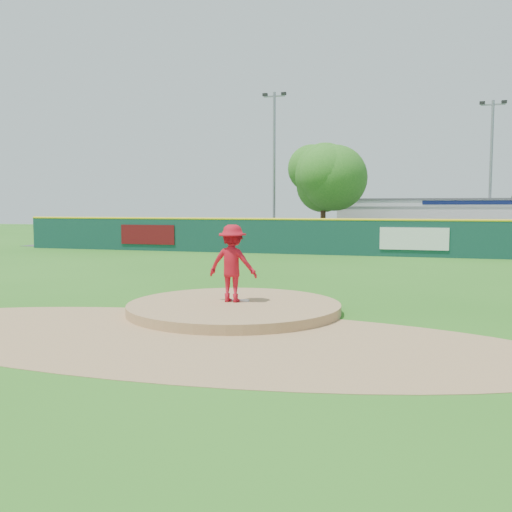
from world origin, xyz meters
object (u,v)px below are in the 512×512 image
(light_pole_right, at_px, (491,166))
(pool_building_grp, at_px, (443,220))
(playground_slide, at_px, (185,235))
(pitcher, at_px, (233,263))
(deciduous_tree, at_px, (323,180))
(light_pole_left, at_px, (274,161))
(van, at_px, (455,239))

(light_pole_right, bearing_deg, pool_building_grp, 135.05)
(light_pole_right, bearing_deg, playground_slide, -166.38)
(pitcher, relative_size, light_pole_right, 0.20)
(pitcher, distance_m, deciduous_tree, 25.11)
(deciduous_tree, bearing_deg, pitcher, -85.63)
(deciduous_tree, height_order, light_pole_left, light_pole_left)
(van, relative_size, light_pole_left, 0.46)
(playground_slide, relative_size, deciduous_tree, 0.34)
(van, bearing_deg, pitcher, 155.19)
(pitcher, height_order, light_pole_left, light_pole_left)
(pool_building_grp, xyz_separation_m, deciduous_tree, (-8.00, -6.99, 2.89))
(pitcher, xyz_separation_m, deciduous_tree, (-1.90, 24.82, 3.29))
(van, height_order, light_pole_right, light_pole_right)
(deciduous_tree, bearing_deg, light_pole_right, 19.98)
(van, distance_m, playground_slide, 18.33)
(pitcher, distance_m, light_pole_right, 30.52)
(pool_building_grp, height_order, light_pole_left, light_pole_left)
(van, relative_size, light_pole_right, 0.51)
(deciduous_tree, distance_m, light_pole_right, 11.75)
(pool_building_grp, height_order, light_pole_right, light_pole_right)
(pitcher, xyz_separation_m, playground_slide, (-11.72, 23.77, -0.55))
(pitcher, bearing_deg, pool_building_grp, -98.66)
(light_pole_right, bearing_deg, pitcher, -107.53)
(deciduous_tree, bearing_deg, playground_slide, -173.92)
(van, relative_size, pool_building_grp, 0.34)
(pool_building_grp, height_order, deciduous_tree, deciduous_tree)
(van, height_order, pool_building_grp, pool_building_grp)
(pool_building_grp, distance_m, playground_slide, 19.57)
(pool_building_grp, bearing_deg, playground_slide, -155.72)
(deciduous_tree, bearing_deg, pool_building_grp, 41.16)
(pool_building_grp, distance_m, light_pole_left, 13.72)
(pitcher, height_order, van, pitcher)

